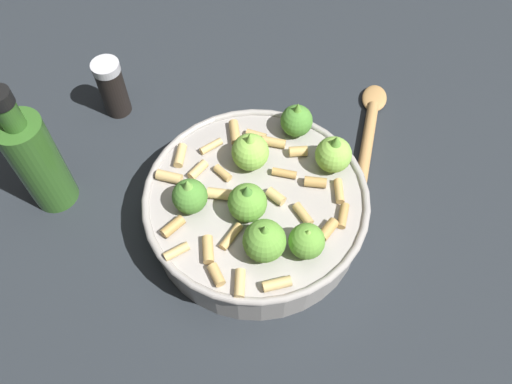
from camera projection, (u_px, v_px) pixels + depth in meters
name	position (u px, v px, depth m)	size (l,w,h in m)	color
ground_plane	(256.00, 222.00, 0.66)	(2.40, 2.40, 0.00)	#23282D
cooking_pan	(257.00, 205.00, 0.63)	(0.27, 0.27, 0.12)	#9E9993
pepper_shaker	(112.00, 88.00, 0.73)	(0.04, 0.04, 0.09)	black
olive_oil_bottle	(36.00, 161.00, 0.62)	(0.06, 0.06, 0.19)	#336023
wooden_spoon	(367.00, 141.00, 0.72)	(0.25, 0.05, 0.02)	#B2844C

